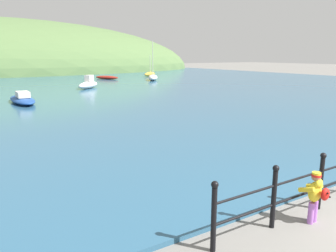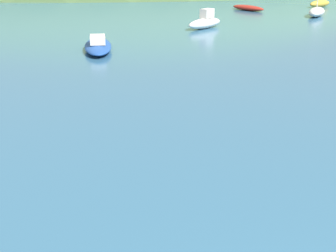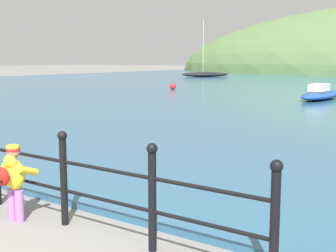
{
  "view_description": "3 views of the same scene",
  "coord_description": "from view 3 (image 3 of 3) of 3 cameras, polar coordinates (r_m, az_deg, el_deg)",
  "views": [
    {
      "loc": [
        -6.28,
        -2.15,
        3.12
      ],
      "look_at": [
        -1.35,
        5.7,
        1.1
      ],
      "focal_mm": 35.0,
      "sensor_mm": 36.0,
      "label": 1
    },
    {
      "loc": [
        -2.62,
        -2.35,
        4.33
      ],
      "look_at": [
        -1.5,
        6.36,
        1.16
      ],
      "focal_mm": 50.0,
      "sensor_mm": 36.0,
      "label": 2
    },
    {
      "loc": [
        4.09,
        -2.38,
        2.11
      ],
      "look_at": [
        -1.08,
        4.82,
        0.81
      ],
      "focal_mm": 50.0,
      "sensor_mm": 36.0,
      "label": 3
    }
  ],
  "objects": [
    {
      "name": "iron_railing",
      "position": [
        6.05,
        -12.61,
        -5.89
      ],
      "size": [
        5.74,
        0.12,
        1.21
      ],
      "color": "black",
      "rests_on": "ground"
    },
    {
      "name": "child_in_coat",
      "position": [
        6.34,
        -18.36,
        -5.8
      ],
      "size": [
        0.41,
        0.55,
        1.0
      ],
      "color": "#AD66C6",
      "rests_on": "ground"
    },
    {
      "name": "boat_white_sailboat",
      "position": [
        49.14,
        4.55,
        6.31
      ],
      "size": [
        4.47,
        4.39,
        5.89
      ],
      "color": "black",
      "rests_on": "water"
    },
    {
      "name": "mooring_buoy",
      "position": [
        29.7,
        0.6,
        4.85
      ],
      "size": [
        0.39,
        0.39,
        0.39
      ],
      "primitive_type": "sphere",
      "color": "red",
      "rests_on": "water"
    },
    {
      "name": "boat_far_left",
      "position": [
        23.95,
        18.12,
        3.71
      ],
      "size": [
        1.36,
        4.53,
        0.76
      ],
      "color": "#1E4793",
      "rests_on": "water"
    }
  ]
}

